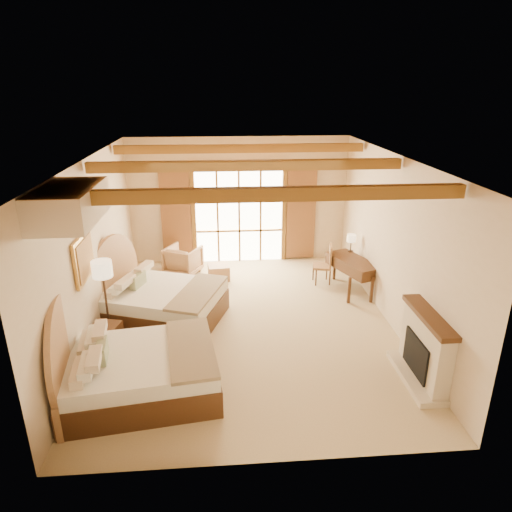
{
  "coord_description": "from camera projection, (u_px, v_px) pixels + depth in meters",
  "views": [
    {
      "loc": [
        -0.48,
        -7.84,
        4.39
      ],
      "look_at": [
        0.17,
        0.2,
        1.34
      ],
      "focal_mm": 32.0,
      "sensor_mm": 36.0,
      "label": 1
    }
  ],
  "objects": [
    {
      "name": "canopy_valance",
      "position": [
        69.0,
        204.0,
        5.81
      ],
      "size": [
        0.7,
        1.4,
        0.45
      ],
      "primitive_type": "cube",
      "color": "beige",
      "rests_on": "ceiling"
    },
    {
      "name": "desk",
      "position": [
        352.0,
        274.0,
        10.23
      ],
      "size": [
        1.05,
        1.5,
        0.74
      ],
      "rotation": [
        0.0,
        0.0,
        0.37
      ],
      "color": "#4A2517",
      "rests_on": "floor"
    },
    {
      "name": "desk_chair",
      "position": [
        323.0,
        271.0,
        10.66
      ],
      "size": [
        0.48,
        0.48,
        0.93
      ],
      "rotation": [
        0.0,
        0.0,
        -0.19
      ],
      "color": "#A37646",
      "rests_on": "floor"
    },
    {
      "name": "french_doors",
      "position": [
        239.0,
        215.0,
        11.66
      ],
      "size": [
        3.95,
        0.08,
        2.6
      ],
      "color": "white",
      "rests_on": "ground"
    },
    {
      "name": "fireplace",
      "position": [
        424.0,
        351.0,
        7.05
      ],
      "size": [
        0.46,
        1.4,
        1.16
      ],
      "color": "beige",
      "rests_on": "ground"
    },
    {
      "name": "ottoman",
      "position": [
        219.0,
        272.0,
        10.91
      ],
      "size": [
        0.54,
        0.54,
        0.35
      ],
      "primitive_type": "cube",
      "rotation": [
        0.0,
        0.0,
        0.11
      ],
      "color": "#B77756",
      "rests_on": "floor"
    },
    {
      "name": "wall_right",
      "position": [
        394.0,
        243.0,
        8.54
      ],
      "size": [
        0.0,
        7.0,
        7.0
      ],
      "primitive_type": "plane",
      "rotation": [
        1.57,
        0.0,
        -1.57
      ],
      "color": "beige",
      "rests_on": "ground"
    },
    {
      "name": "bed_near",
      "position": [
        130.0,
        368.0,
        6.76
      ],
      "size": [
        2.43,
        1.95,
        1.46
      ],
      "rotation": [
        0.0,
        0.0,
        0.13
      ],
      "color": "#4A2517",
      "rests_on": "floor"
    },
    {
      "name": "desk_lamp",
      "position": [
        351.0,
        239.0,
        10.49
      ],
      "size": [
        0.2,
        0.2,
        0.41
      ],
      "color": "#372519",
      "rests_on": "desk"
    },
    {
      "name": "floor_lamp",
      "position": [
        103.0,
        274.0,
        7.72
      ],
      "size": [
        0.34,
        0.34,
        1.61
      ],
      "color": "#372519",
      "rests_on": "floor"
    },
    {
      "name": "nightstand",
      "position": [
        106.0,
        340.0,
        7.82
      ],
      "size": [
        0.55,
        0.55,
        0.55
      ],
      "primitive_type": "cube",
      "rotation": [
        0.0,
        0.0,
        -0.23
      ],
      "color": "#4A2517",
      "rests_on": "floor"
    },
    {
      "name": "ceiling",
      "position": [
        247.0,
        158.0,
        7.77
      ],
      "size": [
        7.0,
        7.0,
        0.0
      ],
      "primitive_type": "plane",
      "rotation": [
        3.14,
        0.0,
        0.0
      ],
      "color": "#B67A35",
      "rests_on": "ground"
    },
    {
      "name": "floor",
      "position": [
        248.0,
        324.0,
        8.9
      ],
      "size": [
        7.0,
        7.0,
        0.0
      ],
      "primitive_type": "plane",
      "color": "#D0BB8D",
      "rests_on": "ground"
    },
    {
      "name": "ceiling_beams",
      "position": [
        247.0,
        165.0,
        7.81
      ],
      "size": [
        5.39,
        4.6,
        0.18
      ],
      "primitive_type": null,
      "color": "brown",
      "rests_on": "ceiling"
    },
    {
      "name": "wall_back",
      "position": [
        239.0,
        201.0,
        11.6
      ],
      "size": [
        5.5,
        0.0,
        5.5
      ],
      "primitive_type": "plane",
      "rotation": [
        1.57,
        0.0,
        0.0
      ],
      "color": "beige",
      "rests_on": "ground"
    },
    {
      "name": "painting",
      "position": [
        84.0,
        258.0,
        7.38
      ],
      "size": [
        0.06,
        0.95,
        0.75
      ],
      "color": "#C29141",
      "rests_on": "wall_left"
    },
    {
      "name": "bed_far",
      "position": [
        155.0,
        299.0,
        8.92
      ],
      "size": [
        2.71,
        2.28,
        1.44
      ],
      "rotation": [
        0.0,
        0.0,
        -0.34
      ],
      "color": "#4A2517",
      "rests_on": "floor"
    },
    {
      "name": "wall_left",
      "position": [
        94.0,
        251.0,
        8.13
      ],
      "size": [
        0.0,
        7.0,
        7.0
      ],
      "primitive_type": "plane",
      "rotation": [
        1.57,
        0.0,
        1.57
      ],
      "color": "beige",
      "rests_on": "ground"
    },
    {
      "name": "armchair",
      "position": [
        183.0,
        260.0,
        11.14
      ],
      "size": [
        1.01,
        1.02,
        0.7
      ],
      "primitive_type": "imported",
      "rotation": [
        0.0,
        0.0,
        -3.59
      ],
      "color": "#A27751",
      "rests_on": "floor"
    }
  ]
}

